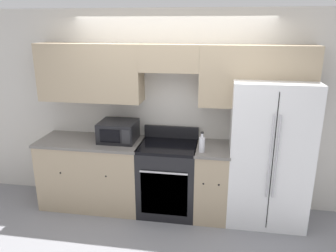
% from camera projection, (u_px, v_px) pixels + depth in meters
% --- Properties ---
extents(ground_plane, '(12.00, 12.00, 0.00)m').
position_uv_depth(ground_plane, '(164.00, 223.00, 4.15)').
color(ground_plane, gray).
extents(wall_back, '(8.00, 0.39, 2.60)m').
position_uv_depth(wall_back, '(171.00, 97.00, 4.25)').
color(wall_back, beige).
rests_on(wall_back, ground_plane).
extents(lower_cabinets_left, '(1.38, 0.64, 0.94)m').
position_uv_depth(lower_cabinets_left, '(93.00, 173.00, 4.46)').
color(lower_cabinets_left, tan).
rests_on(lower_cabinets_left, ground_plane).
extents(lower_cabinets_right, '(0.43, 0.64, 0.94)m').
position_uv_depth(lower_cabinets_right, '(212.00, 181.00, 4.21)').
color(lower_cabinets_right, tan).
rests_on(lower_cabinets_right, ground_plane).
extents(oven_range, '(0.73, 0.65, 1.10)m').
position_uv_depth(oven_range, '(168.00, 178.00, 4.30)').
color(oven_range, black).
rests_on(oven_range, ground_plane).
extents(refrigerator, '(0.95, 0.73, 1.80)m').
position_uv_depth(refrigerator, '(268.00, 153.00, 4.01)').
color(refrigerator, white).
rests_on(refrigerator, ground_plane).
extents(microwave, '(0.47, 0.43, 0.26)m').
position_uv_depth(microwave, '(118.00, 131.00, 4.27)').
color(microwave, black).
rests_on(microwave, lower_cabinets_left).
extents(bottle, '(0.07, 0.07, 0.25)m').
position_uv_depth(bottle, '(202.00, 144.00, 3.90)').
color(bottle, silver).
rests_on(bottle, lower_cabinets_right).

